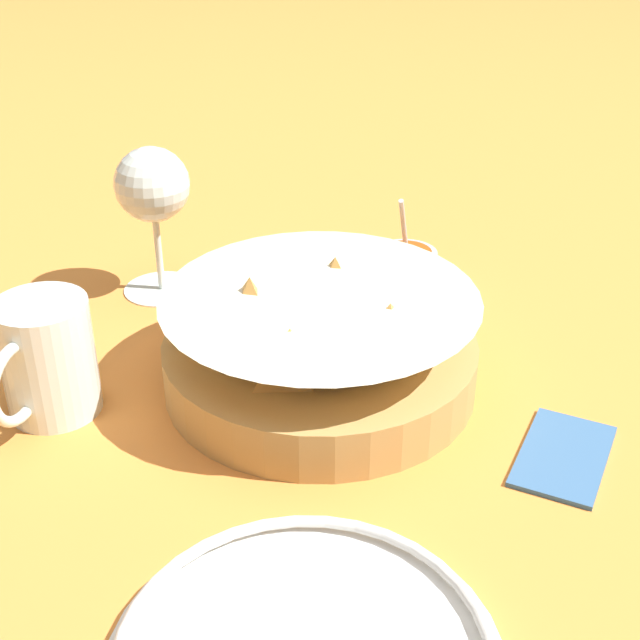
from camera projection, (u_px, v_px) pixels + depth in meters
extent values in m
plane|color=orange|center=(326.00, 392.00, 0.76)|extent=(4.00, 4.00, 0.00)
cylinder|color=#B2894C|center=(320.00, 363.00, 0.76)|extent=(0.27, 0.27, 0.04)
cone|color=beige|center=(320.00, 340.00, 0.75)|extent=(0.27, 0.27, 0.08)
cylinder|color=#3D842D|center=(320.00, 360.00, 0.76)|extent=(0.20, 0.20, 0.01)
pyramid|color=#CC8E42|center=(290.00, 361.00, 0.69)|extent=(0.09, 0.08, 0.06)
pyramid|color=#CC8E42|center=(389.00, 336.00, 0.72)|extent=(0.09, 0.09, 0.06)
pyramid|color=#CC8E42|center=(335.00, 290.00, 0.79)|extent=(0.08, 0.09, 0.07)
pyramid|color=#CC8E42|center=(251.00, 314.00, 0.75)|extent=(0.09, 0.10, 0.07)
cylinder|color=#B7B7BC|center=(405.00, 270.00, 0.92)|extent=(0.06, 0.06, 0.04)
cylinder|color=#CC4C14|center=(406.00, 264.00, 0.91)|extent=(0.05, 0.05, 0.03)
cylinder|color=#B7B7BC|center=(405.00, 237.00, 0.89)|extent=(0.06, 0.00, 0.10)
cylinder|color=silver|center=(162.00, 288.00, 0.92)|extent=(0.08, 0.08, 0.00)
cylinder|color=silver|center=(159.00, 251.00, 0.90)|extent=(0.01, 0.01, 0.08)
sphere|color=silver|center=(152.00, 184.00, 0.87)|extent=(0.07, 0.07, 0.07)
sphere|color=#E5B77F|center=(153.00, 193.00, 0.87)|extent=(0.05, 0.05, 0.05)
cylinder|color=silver|center=(48.00, 358.00, 0.71)|extent=(0.08, 0.08, 0.10)
cylinder|color=gold|center=(50.00, 370.00, 0.72)|extent=(0.06, 0.06, 0.07)
torus|color=silver|center=(17.00, 383.00, 0.68)|extent=(0.07, 0.01, 0.07)
cube|color=#38608E|center=(564.00, 454.00, 0.68)|extent=(0.11, 0.08, 0.01)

